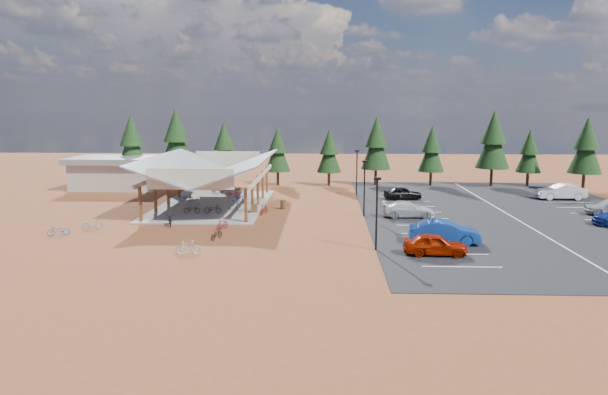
{
  "coord_description": "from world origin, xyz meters",
  "views": [
    {
      "loc": [
        1.4,
        -46.99,
        9.87
      ],
      "look_at": [
        -0.49,
        1.53,
        1.78
      ],
      "focal_mm": 32.0,
      "sensor_mm": 36.0,
      "label": 1
    }
  ],
  "objects_px": {
    "bike_0": "(192,209)",
    "bike_9": "(92,224)",
    "bike_12": "(216,234)",
    "car_9": "(561,192)",
    "lamp_post_2": "(357,169)",
    "bike_4": "(213,209)",
    "car_0": "(435,244)",
    "car_3": "(408,210)",
    "bike_11": "(222,224)",
    "outbuilding": "(118,172)",
    "lamp_post_1": "(364,184)",
    "car_1": "(445,232)",
    "bike_13": "(189,248)",
    "bike_3": "(218,188)",
    "trash_bin_1": "(283,205)",
    "bike_1": "(194,202)",
    "bike_5": "(232,203)",
    "trash_bin_0": "(254,208)",
    "bike_10": "(59,230)",
    "bike_2": "(187,198)",
    "bike_15": "(264,209)",
    "bike_pavilion": "(212,168)",
    "bike_8": "(170,220)",
    "car_4": "(403,193)",
    "lamp_post_0": "(377,208)",
    "bike_6": "(239,197)"
  },
  "relations": [
    {
      "from": "bike_4",
      "to": "car_9",
      "type": "height_order",
      "value": "car_9"
    },
    {
      "from": "car_0",
      "to": "car_9",
      "type": "relative_size",
      "value": 0.84
    },
    {
      "from": "outbuilding",
      "to": "lamp_post_2",
      "type": "xyz_separation_m",
      "value": [
        29.0,
        -4.0,
        0.95
      ]
    },
    {
      "from": "trash_bin_1",
      "to": "car_4",
      "type": "relative_size",
      "value": 0.22
    },
    {
      "from": "bike_pavilion",
      "to": "bike_8",
      "type": "xyz_separation_m",
      "value": [
        -1.61,
        -9.86,
        -3.32
      ]
    },
    {
      "from": "bike_pavilion",
      "to": "bike_4",
      "type": "height_order",
      "value": "bike_pavilion"
    },
    {
      "from": "bike_10",
      "to": "car_3",
      "type": "bearing_deg",
      "value": 78.64
    },
    {
      "from": "lamp_post_0",
      "to": "car_1",
      "type": "xyz_separation_m",
      "value": [
        5.18,
        1.98,
        -2.1
      ]
    },
    {
      "from": "car_3",
      "to": "trash_bin_1",
      "type": "bearing_deg",
      "value": 71.72
    },
    {
      "from": "outbuilding",
      "to": "trash_bin_1",
      "type": "height_order",
      "value": "outbuilding"
    },
    {
      "from": "car_1",
      "to": "bike_9",
      "type": "bearing_deg",
      "value": 87.32
    },
    {
      "from": "bike_1",
      "to": "trash_bin_1",
      "type": "bearing_deg",
      "value": -97.84
    },
    {
      "from": "bike_4",
      "to": "bike_15",
      "type": "bearing_deg",
      "value": -85.19
    },
    {
      "from": "lamp_post_2",
      "to": "bike_11",
      "type": "distance_m",
      "value": 21.79
    },
    {
      "from": "bike_3",
      "to": "bike_12",
      "type": "distance_m",
      "value": 22.5
    },
    {
      "from": "lamp_post_2",
      "to": "bike_4",
      "type": "height_order",
      "value": "lamp_post_2"
    },
    {
      "from": "bike_12",
      "to": "lamp_post_1",
      "type": "bearing_deg",
      "value": -121.56
    },
    {
      "from": "outbuilding",
      "to": "car_0",
      "type": "distance_m",
      "value": 43.99
    },
    {
      "from": "bike_1",
      "to": "bike_13",
      "type": "bearing_deg",
      "value": -175.83
    },
    {
      "from": "lamp_post_1",
      "to": "bike_15",
      "type": "xyz_separation_m",
      "value": [
        -9.29,
        0.48,
        -2.48
      ]
    },
    {
      "from": "bike_3",
      "to": "bike_15",
      "type": "distance_m",
      "value": 14.07
    },
    {
      "from": "trash_bin_0",
      "to": "bike_1",
      "type": "xyz_separation_m",
      "value": [
        -6.27,
        2.11,
        0.17
      ]
    },
    {
      "from": "bike_3",
      "to": "bike_6",
      "type": "height_order",
      "value": "bike_3"
    },
    {
      "from": "car_0",
      "to": "car_1",
      "type": "bearing_deg",
      "value": -19.09
    },
    {
      "from": "bike_13",
      "to": "car_3",
      "type": "distance_m",
      "value": 21.41
    },
    {
      "from": "bike_0",
      "to": "bike_1",
      "type": "height_order",
      "value": "bike_1"
    },
    {
      "from": "bike_pavilion",
      "to": "trash_bin_0",
      "type": "bearing_deg",
      "value": -39.65
    },
    {
      "from": "trash_bin_1",
      "to": "bike_2",
      "type": "relative_size",
      "value": 0.58
    },
    {
      "from": "bike_3",
      "to": "trash_bin_1",
      "type": "bearing_deg",
      "value": -129.5
    },
    {
      "from": "bike_pavilion",
      "to": "car_9",
      "type": "height_order",
      "value": "bike_pavilion"
    },
    {
      "from": "lamp_post_1",
      "to": "bike_3",
      "type": "xyz_separation_m",
      "value": [
        -16.08,
        12.8,
        -2.39
      ]
    },
    {
      "from": "car_0",
      "to": "car_3",
      "type": "height_order",
      "value": "car_0"
    },
    {
      "from": "lamp_post_2",
      "to": "outbuilding",
      "type": "bearing_deg",
      "value": 172.15
    },
    {
      "from": "bike_12",
      "to": "car_9",
      "type": "bearing_deg",
      "value": -130.12
    },
    {
      "from": "outbuilding",
      "to": "bike_2",
      "type": "xyz_separation_m",
      "value": [
        10.87,
        -9.39,
        -1.52
      ]
    },
    {
      "from": "bike_1",
      "to": "outbuilding",
      "type": "bearing_deg",
      "value": 35.93
    },
    {
      "from": "car_1",
      "to": "trash_bin_0",
      "type": "bearing_deg",
      "value": 59.14
    },
    {
      "from": "trash_bin_0",
      "to": "bike_3",
      "type": "height_order",
      "value": "bike_3"
    },
    {
      "from": "lamp_post_1",
      "to": "bike_13",
      "type": "distance_m",
      "value": 18.97
    },
    {
      "from": "car_9",
      "to": "bike_10",
      "type": "bearing_deg",
      "value": -68.31
    },
    {
      "from": "lamp_post_1",
      "to": "bike_0",
      "type": "relative_size",
      "value": 3.38
    },
    {
      "from": "bike_12",
      "to": "bike_13",
      "type": "relative_size",
      "value": 0.9
    },
    {
      "from": "bike_0",
      "to": "bike_9",
      "type": "height_order",
      "value": "bike_9"
    },
    {
      "from": "lamp_post_2",
      "to": "bike_8",
      "type": "bearing_deg",
      "value": -134.56
    },
    {
      "from": "outbuilding",
      "to": "lamp_post_2",
      "type": "bearing_deg",
      "value": -7.85
    },
    {
      "from": "bike_5",
      "to": "bike_9",
      "type": "distance_m",
      "value": 13.61
    },
    {
      "from": "bike_8",
      "to": "bike_15",
      "type": "height_order",
      "value": "bike_8"
    },
    {
      "from": "trash_bin_0",
      "to": "car_4",
      "type": "relative_size",
      "value": 0.22
    },
    {
      "from": "car_4",
      "to": "trash_bin_0",
      "type": "bearing_deg",
      "value": 107.28
    },
    {
      "from": "trash_bin_1",
      "to": "bike_9",
      "type": "height_order",
      "value": "bike_9"
    }
  ]
}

